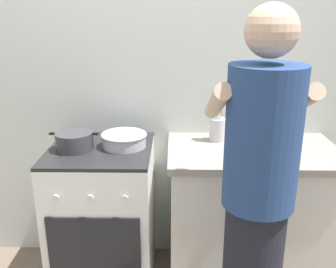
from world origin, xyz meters
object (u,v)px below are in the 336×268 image
at_px(stove_range, 104,216).
at_px(spice_bottle, 263,146).
at_px(mixing_bowl, 124,139).
at_px(utensil_crock, 218,126).
at_px(pot, 74,141).
at_px(person, 256,211).

distance_m(stove_range, spice_bottle, 1.06).
bearing_deg(mixing_bowl, utensil_crock, 11.55).
distance_m(stove_range, pot, 0.52).
height_order(pot, mixing_bowl, pot).
xyz_separation_m(stove_range, pot, (-0.14, -0.02, 0.50)).
height_order(mixing_bowl, utensil_crock, utensil_crock).
distance_m(mixing_bowl, utensil_crock, 0.58).
relative_size(stove_range, pot, 3.21).
distance_m(stove_range, mixing_bowl, 0.52).
bearing_deg(pot, person, -33.85).
height_order(stove_range, utensil_crock, utensil_crock).
distance_m(spice_bottle, person, 0.59).
xyz_separation_m(stove_range, spice_bottle, (0.93, -0.07, 0.50)).
bearing_deg(mixing_bowl, person, -46.33).
relative_size(utensil_crock, person, 0.19).
xyz_separation_m(mixing_bowl, person, (0.64, -0.67, -0.08)).
distance_m(mixing_bowl, spice_bottle, 0.80).
bearing_deg(mixing_bowl, stove_range, -165.13).
bearing_deg(spice_bottle, pot, 177.27).
bearing_deg(person, spice_bottle, 75.18).
xyz_separation_m(utensil_crock, spice_bottle, (0.23, -0.22, -0.05)).
height_order(pot, person, person).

